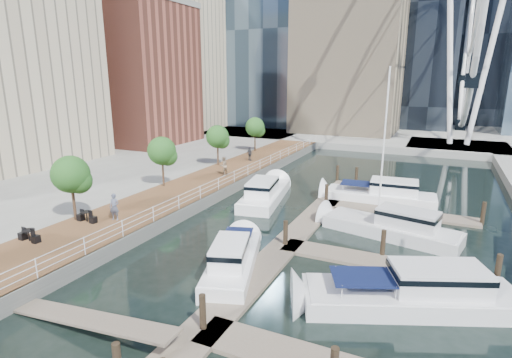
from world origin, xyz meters
The scene contains 16 objects.
ground centered at (0.00, 0.00, 0.00)m, with size 520.00×520.00×0.00m, color black.
boardwalk centered at (-9.00, 15.00, 0.50)m, with size 6.00×60.00×1.00m, color brown.
seawall centered at (-6.00, 15.00, 0.50)m, with size 0.25×60.00×1.00m, color #595954.
land_inland centered at (-36.00, 15.00, 0.50)m, with size 48.00×90.00×1.00m, color gray.
land_far centered at (0.00, 102.00, 0.50)m, with size 200.00×114.00×1.00m, color gray.
pier centered at (14.00, 52.00, 0.50)m, with size 14.00×12.00×1.00m, color gray.
railing centered at (-6.10, 15.00, 1.52)m, with size 0.10×60.00×1.05m, color white, non-canonical shape.
floating_docks centered at (7.97, 9.98, 0.49)m, with size 16.00×34.00×2.60m.
midrise_condos centered at (-33.57, 26.82, 13.42)m, with size 19.00×67.00×28.00m.
street_trees centered at (-11.40, 14.00, 4.29)m, with size 2.60×42.60×4.60m.
cafe_tables centered at (-10.40, -2.00, 1.37)m, with size 2.50×13.70×0.74m.
yacht_foreground centered at (10.99, 3.89, 0.00)m, with size 3.01×11.22×2.15m, color silver, non-canonical shape.
pedestrian_near centered at (-8.79, 5.13, 1.96)m, with size 0.70×0.46×1.92m, color #51576C.
pedestrian_mid centered at (-8.54, 20.25, 1.94)m, with size 0.92×0.71×1.89m, color gray.
pedestrian_far centered at (-9.22, 27.89, 1.83)m, with size 0.97×0.40×1.66m, color #383C47.
moored_yachts centered at (8.33, 12.29, 0.00)m, with size 25.10×30.83×11.50m.
Camera 1 is at (11.52, -14.84, 10.78)m, focal length 28.00 mm.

